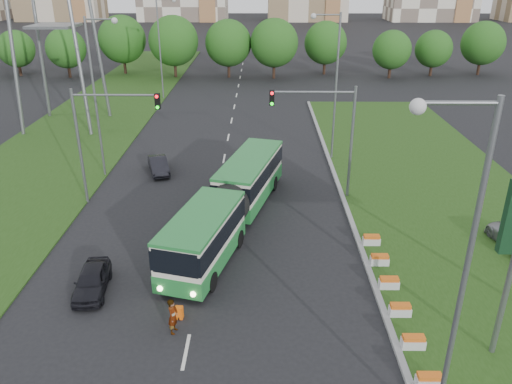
{
  "coord_description": "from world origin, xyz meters",
  "views": [
    {
      "loc": [
        0.15,
        -22.67,
        14.9
      ],
      "look_at": [
        -0.11,
        5.0,
        2.6
      ],
      "focal_mm": 35.0,
      "sensor_mm": 36.0,
      "label": 1
    }
  ],
  "objects_px": {
    "traffic_mast_median": "(329,125)",
    "shopping_trolley": "(179,313)",
    "car_left_far": "(159,165)",
    "articulated_bus": "(228,202)",
    "car_left_near": "(92,280)",
    "pedestrian": "(173,316)",
    "traffic_mast_left": "(101,129)"
  },
  "relations": [
    {
      "from": "articulated_bus",
      "to": "shopping_trolley",
      "type": "distance_m",
      "value": 9.5
    },
    {
      "from": "pedestrian",
      "to": "shopping_trolley",
      "type": "xyz_separation_m",
      "value": [
        0.09,
        0.97,
        -0.56
      ]
    },
    {
      "from": "shopping_trolley",
      "to": "pedestrian",
      "type": "bearing_deg",
      "value": -90.91
    },
    {
      "from": "traffic_mast_median",
      "to": "car_left_far",
      "type": "bearing_deg",
      "value": 159.98
    },
    {
      "from": "car_left_near",
      "to": "traffic_mast_left",
      "type": "bearing_deg",
      "value": 95.06
    },
    {
      "from": "pedestrian",
      "to": "traffic_mast_median",
      "type": "bearing_deg",
      "value": -18.17
    },
    {
      "from": "shopping_trolley",
      "to": "articulated_bus",
      "type": "bearing_deg",
      "value": 83.46
    },
    {
      "from": "car_left_far",
      "to": "articulated_bus",
      "type": "bearing_deg",
      "value": -74.24
    },
    {
      "from": "articulated_bus",
      "to": "car_left_near",
      "type": "relative_size",
      "value": 4.47
    },
    {
      "from": "car_left_far",
      "to": "car_left_near",
      "type": "bearing_deg",
      "value": -109.16
    },
    {
      "from": "shopping_trolley",
      "to": "car_left_near",
      "type": "bearing_deg",
      "value": 159.84
    },
    {
      "from": "pedestrian",
      "to": "car_left_far",
      "type": "bearing_deg",
      "value": 24.34
    },
    {
      "from": "articulated_bus",
      "to": "traffic_mast_left",
      "type": "bearing_deg",
      "value": 172.74
    },
    {
      "from": "car_left_far",
      "to": "traffic_mast_median",
      "type": "bearing_deg",
      "value": -38.13
    },
    {
      "from": "shopping_trolley",
      "to": "traffic_mast_left",
      "type": "bearing_deg",
      "value": 122.18
    },
    {
      "from": "pedestrian",
      "to": "car_left_near",
      "type": "bearing_deg",
      "value": 67.84
    },
    {
      "from": "shopping_trolley",
      "to": "car_left_far",
      "type": "bearing_deg",
      "value": 107.69
    },
    {
      "from": "car_left_near",
      "to": "traffic_mast_median",
      "type": "bearing_deg",
      "value": 35.64
    },
    {
      "from": "traffic_mast_left",
      "to": "articulated_bus",
      "type": "bearing_deg",
      "value": -22.43
    },
    {
      "from": "traffic_mast_median",
      "to": "shopping_trolley",
      "type": "relative_size",
      "value": 12.98
    },
    {
      "from": "traffic_mast_left",
      "to": "articulated_bus",
      "type": "xyz_separation_m",
      "value": [
        8.52,
        -3.52,
        -3.65
      ]
    },
    {
      "from": "traffic_mast_median",
      "to": "shopping_trolley",
      "type": "height_order",
      "value": "traffic_mast_median"
    },
    {
      "from": "traffic_mast_left",
      "to": "articulated_bus",
      "type": "height_order",
      "value": "traffic_mast_left"
    },
    {
      "from": "traffic_mast_median",
      "to": "car_left_near",
      "type": "bearing_deg",
      "value": -138.44
    },
    {
      "from": "traffic_mast_left",
      "to": "shopping_trolley",
      "type": "bearing_deg",
      "value": -62.06
    },
    {
      "from": "traffic_mast_left",
      "to": "shopping_trolley",
      "type": "xyz_separation_m",
      "value": [
        6.76,
        -12.75,
        -5.04
      ]
    },
    {
      "from": "traffic_mast_median",
      "to": "articulated_bus",
      "type": "height_order",
      "value": "traffic_mast_median"
    },
    {
      "from": "traffic_mast_median",
      "to": "traffic_mast_left",
      "type": "distance_m",
      "value": 15.19
    },
    {
      "from": "traffic_mast_left",
      "to": "car_left_near",
      "type": "relative_size",
      "value": 2.12
    },
    {
      "from": "traffic_mast_left",
      "to": "pedestrian",
      "type": "relative_size",
      "value": 4.61
    },
    {
      "from": "car_left_far",
      "to": "shopping_trolley",
      "type": "height_order",
      "value": "car_left_far"
    },
    {
      "from": "car_left_near",
      "to": "car_left_far",
      "type": "distance_m",
      "value": 16.28
    }
  ]
}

